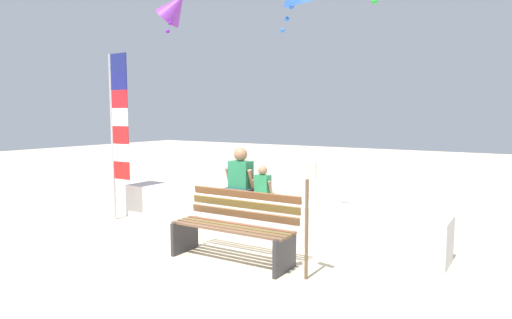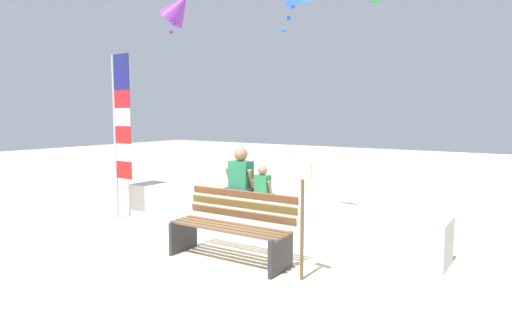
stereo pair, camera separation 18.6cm
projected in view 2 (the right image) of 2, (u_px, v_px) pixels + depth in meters
The scene contains 8 objects.
ground_plane at pixel (201, 257), 5.80m from camera, with size 40.00×40.00×0.00m, color beige.
seawall_ledge at pixel (259, 216), 6.91m from camera, with size 5.63×0.62×0.60m, color silver.
park_bench at pixel (232, 228), 5.69m from camera, with size 1.70×0.65×0.88m.
person_adult at pixel (241, 177), 7.02m from camera, with size 0.51×0.37×0.78m.
person_child at pixel (263, 186), 6.79m from camera, with size 0.33×0.25×0.51m.
flag_banner at pixel (120, 124), 7.74m from camera, with size 0.45×0.05×2.96m.
kite_purple at pixel (179, 8), 8.95m from camera, with size 0.91×0.73×0.99m.
sign_post at pixel (302, 212), 4.94m from camera, with size 0.24×0.07×1.36m.
Camera 2 is at (3.78, -4.25, 1.89)m, focal length 30.47 mm.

